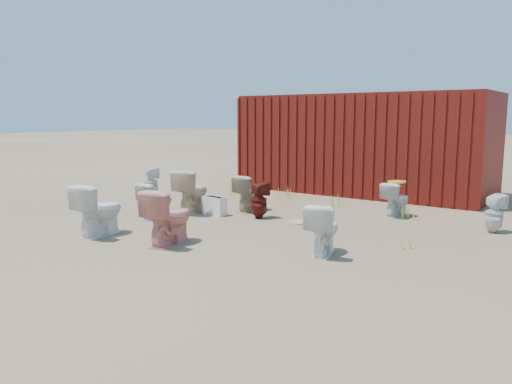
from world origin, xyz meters
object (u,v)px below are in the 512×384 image
Objects in this scene: toilet_front_maroon at (259,200)px; toilet_back_e at (494,213)px; loose_tank at (214,206)px; toilet_front_e at (323,229)px; shipping_container at (364,144)px; toilet_back_yellowlid at (396,199)px; toilet_front_c at (99,210)px; toilet_back_beige_right at (251,193)px; toilet_front_pink at (169,217)px; toilet_back_beige_left at (192,191)px; toilet_front_a at (156,201)px; toilet_back_a at (151,182)px.

toilet_back_e is (3.77, 1.29, -0.02)m from toilet_front_maroon.
toilet_front_e is at bearing -16.59° from loose_tank.
loose_tank is (-0.89, -0.22, -0.17)m from toilet_front_maroon.
toilet_back_yellowlid is (1.83, -2.60, -0.88)m from shipping_container.
toilet_front_e is 3.16m from toilet_back_yellowlid.
toilet_front_c is at bearing -92.83° from loose_tank.
toilet_back_beige_right is at bearing -51.51° from toilet_front_e.
toilet_front_c is (-1.29, -0.25, 0.00)m from toilet_front_pink.
toilet_back_beige_left is (-0.11, 2.25, 0.01)m from toilet_front_c.
toilet_back_a is (-1.91, 1.62, 0.02)m from toilet_front_a.
toilet_front_c is 1.17× the size of toilet_front_e.
toilet_back_a is 2.22m from toilet_back_beige_left.
toilet_front_c is 2.25m from toilet_back_beige_left.
toilet_front_e is 0.99× the size of toilet_back_beige_right.
toilet_back_beige_left reaches higher than toilet_front_e.
toilet_front_c is (0.26, -1.45, 0.08)m from toilet_front_a.
toilet_front_e is 1.00× the size of toilet_back_a.
toilet_back_e is 4.90m from loose_tank.
toilet_back_yellowlid is 1.29× the size of loose_tank.
toilet_front_e reaches higher than toilet_front_a.
shipping_container is 7.13× the size of toilet_front_c.
toilet_back_beige_left reaches higher than toilet_back_e.
toilet_back_beige_left reaches higher than loose_tank.
toilet_front_a is 4.50m from toilet_back_yellowlid.
toilet_front_a is 0.80× the size of toilet_front_c.
shipping_container is at bearing -121.85° from toilet_back_beige_left.
toilet_front_pink is 2.44m from toilet_back_beige_left.
toilet_back_beige_left is at bearing -33.35° from toilet_front_e.
loose_tank is at bearing 44.02° from toilet_back_yellowlid.
shipping_container reaches higher than toilet_back_a.
toilet_front_a is at bearing -118.67° from loose_tank.
toilet_back_yellowlid is at bearing -135.70° from toilet_front_a.
toilet_back_e is (1.77, -0.39, -0.00)m from toilet_back_yellowlid.
toilet_back_beige_left is at bearing 41.47° from toilet_back_yellowlid.
toilet_front_maroon is 0.80× the size of toilet_back_beige_left.
toilet_back_e is (4.31, 0.80, -0.04)m from toilet_back_beige_right.
toilet_front_e reaches higher than toilet_front_maroon.
toilet_front_c is 2.87m from toilet_front_maroon.
toilet_front_maroon is 2.59m from toilet_front_e.
toilet_back_beige_right reaches higher than toilet_back_e.
toilet_front_c is at bearing 82.86° from toilet_back_beige_right.
toilet_back_a is at bearing -34.62° from toilet_front_e.
toilet_front_maroon is at bearing -95.72° from toilet_front_pink.
loose_tank is at bearing 45.87° from toilet_back_e.
toilet_front_maroon is 0.93m from loose_tank.
toilet_back_e is (3.60, -2.99, -0.88)m from shipping_container.
toilet_back_beige_right reaches higher than toilet_back_a.
toilet_front_e is 3.28m from loose_tank.
toilet_back_a is at bearing -35.00° from toilet_back_beige_left.
toilet_front_e reaches higher than toilet_back_yellowlid.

